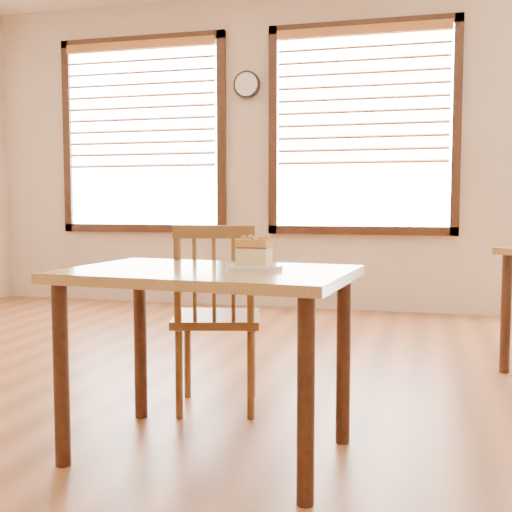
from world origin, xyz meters
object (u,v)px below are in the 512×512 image
(cafe_table_main, at_px, (208,296))
(cafe_chair_main, at_px, (217,316))
(plate, at_px, (254,268))
(cake_slice, at_px, (254,251))
(wall_clock, at_px, (247,85))

(cafe_table_main, xyz_separation_m, cafe_chair_main, (-0.14, 0.53, -0.18))
(cafe_chair_main, distance_m, plate, 0.67)
(cafe_table_main, xyz_separation_m, plate, (0.18, 0.02, 0.12))
(plate, height_order, cake_slice, cake_slice)
(cafe_table_main, relative_size, plate, 5.25)
(cafe_chair_main, height_order, cake_slice, cafe_chair_main)
(cafe_table_main, bearing_deg, cake_slice, 11.74)
(wall_clock, xyz_separation_m, cafe_table_main, (0.84, -3.64, -1.51))
(wall_clock, distance_m, cake_slice, 3.99)
(wall_clock, height_order, cake_slice, wall_clock)
(wall_clock, relative_size, plate, 1.17)
(cafe_table_main, height_order, cake_slice, cake_slice)
(cafe_table_main, distance_m, cake_slice, 0.26)
(cafe_chair_main, bearing_deg, plate, 108.37)
(cafe_table_main, bearing_deg, plate, 11.90)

